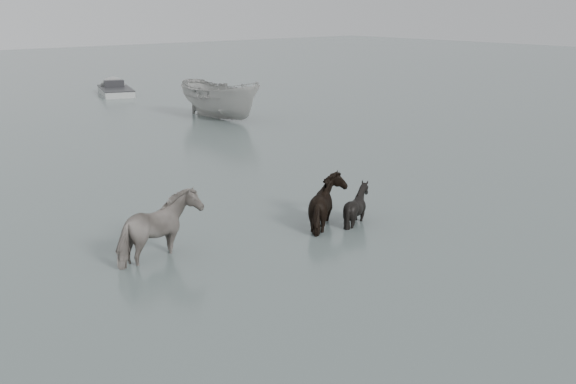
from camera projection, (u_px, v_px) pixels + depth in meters
name	position (u px, v px, depth m)	size (l,w,h in m)	color
ground	(335.00, 243.00, 15.95)	(140.00, 140.00, 0.00)	#536360
pony_pinto	(158.00, 221.00, 14.76)	(0.88, 1.94, 1.64)	black
pony_dark	(331.00, 194.00, 16.99)	(1.55, 1.33, 1.56)	black
pony_black	(357.00, 197.00, 17.29)	(1.01, 1.14, 1.25)	black
boat_small	(221.00, 97.00, 32.42)	(1.89, 5.03, 1.94)	#ABABA7
skiff_port	(116.00, 88.00, 41.01)	(5.40, 1.60, 0.75)	#A4A7A4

